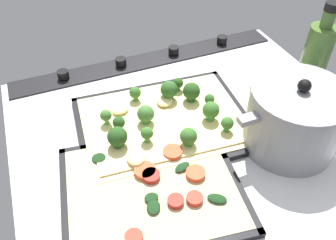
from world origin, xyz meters
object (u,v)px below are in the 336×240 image
at_px(baking_tray_front, 164,124).
at_px(oil_bottle, 313,64).
at_px(broccoli_pizza, 164,118).
at_px(baking_tray_back, 152,190).
at_px(veggie_pizza_back, 153,187).
at_px(cooking_pot, 294,119).

relative_size(baking_tray_front, oil_bottle, 1.61).
distance_m(baking_tray_front, broccoli_pizza, 0.02).
relative_size(baking_tray_front, broccoli_pizza, 1.07).
height_order(baking_tray_back, veggie_pizza_back, veggie_pizza_back).
distance_m(broccoli_pizza, baking_tray_back, 0.17).
bearing_deg(baking_tray_front, veggie_pizza_back, 62.03).
bearing_deg(baking_tray_back, oil_bottle, -165.16).
xyz_separation_m(cooking_pot, oil_bottle, (-0.12, -0.10, 0.03)).
bearing_deg(oil_bottle, baking_tray_front, -7.39).
bearing_deg(baking_tray_back, veggie_pizza_back, -178.59).
distance_m(baking_tray_back, veggie_pizza_back, 0.01).
bearing_deg(baking_tray_front, baking_tray_back, 61.07).
height_order(baking_tray_back, oil_bottle, oil_bottle).
relative_size(broccoli_pizza, baking_tray_back, 1.02).
height_order(broccoli_pizza, baking_tray_back, broccoli_pizza).
height_order(broccoli_pizza, veggie_pizza_back, broccoli_pizza).
height_order(baking_tray_front, broccoli_pizza, broccoli_pizza).
bearing_deg(baking_tray_front, cooking_pot, 145.80).
bearing_deg(veggie_pizza_back, baking_tray_back, 1.41).
height_order(baking_tray_front, cooking_pot, cooking_pot).
distance_m(baking_tray_front, oil_bottle, 0.35).
relative_size(baking_tray_front, baking_tray_back, 1.09).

